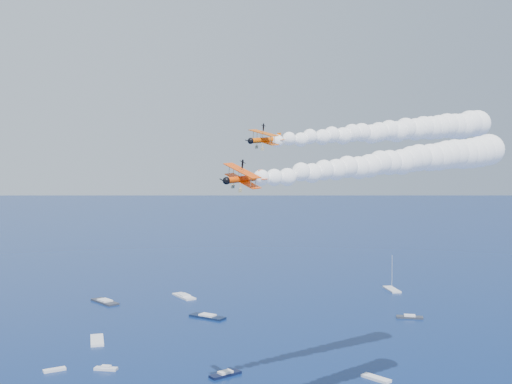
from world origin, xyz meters
name	(u,v)px	position (x,y,z in m)	size (l,w,h in m)	color
biplane_lead	(265,140)	(8.70, 35.15, 61.57)	(7.47, 8.38, 5.05)	#EB5804
biplane_trail	(244,179)	(-4.71, 12.01, 54.91)	(7.09, 7.96, 4.79)	#FF4805
smoke_trail_lead	(389,131)	(39.96, 39.80, 63.99)	(63.04, 14.87, 11.30)	white
smoke_trail_trail	(391,162)	(26.13, 18.88, 57.33)	(62.29, 18.89, 11.30)	white
spectator_boats	(127,341)	(-2.65, 119.92, 0.35)	(228.23, 178.69, 0.70)	silver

